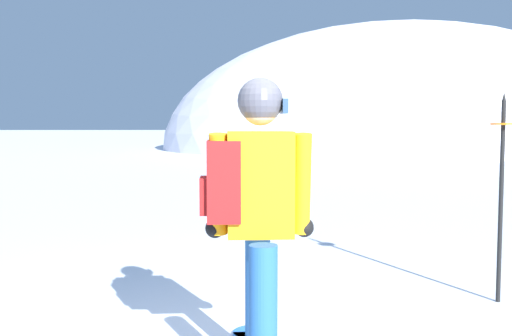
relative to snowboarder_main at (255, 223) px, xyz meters
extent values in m
ellipsoid|color=white|center=(9.80, 32.43, -0.92)|extent=(28.29, 25.46, 14.88)
cylinder|color=blue|center=(0.02, 0.78, -0.91)|extent=(0.28, 0.28, 0.02)
cylinder|color=#235699|center=(0.03, 0.24, -0.48)|extent=(0.15, 0.15, 0.82)
cylinder|color=#235699|center=(0.04, -0.24, -0.48)|extent=(0.15, 0.15, 0.82)
cube|color=#F4A314|center=(0.03, 0.00, 0.22)|extent=(0.36, 0.23, 0.58)
cylinder|color=#F4A314|center=(-0.20, 0.00, 0.22)|extent=(0.10, 0.18, 0.57)
cylinder|color=#F4A314|center=(0.26, 0.00, 0.22)|extent=(0.10, 0.18, 0.57)
sphere|color=black|center=(-0.22, 0.04, -0.03)|extent=(0.11, 0.11, 0.11)
sphere|color=black|center=(0.28, 0.04, -0.03)|extent=(0.11, 0.11, 0.11)
cube|color=maroon|center=(-0.17, 0.00, 0.24)|extent=(0.19, 0.28, 0.44)
cube|color=maroon|center=(-0.27, -0.01, 0.16)|extent=(0.06, 0.20, 0.20)
sphere|color=beige|center=(0.03, 0.00, 0.64)|extent=(0.21, 0.21, 0.21)
sphere|color=#4C4C56|center=(0.03, 0.00, 0.67)|extent=(0.25, 0.25, 0.25)
cube|color=navy|center=(0.16, 0.00, 0.64)|extent=(0.03, 0.17, 0.08)
cylinder|color=black|center=(2.06, 1.47, -0.10)|extent=(0.04, 0.04, 1.64)
cylinder|color=orange|center=(2.06, 1.47, 0.55)|extent=(0.20, 0.20, 0.02)
cone|color=black|center=(2.06, 1.47, 0.77)|extent=(0.04, 0.04, 0.08)
camera|label=1|loc=(-0.11, -3.22, 0.54)|focal=41.39mm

